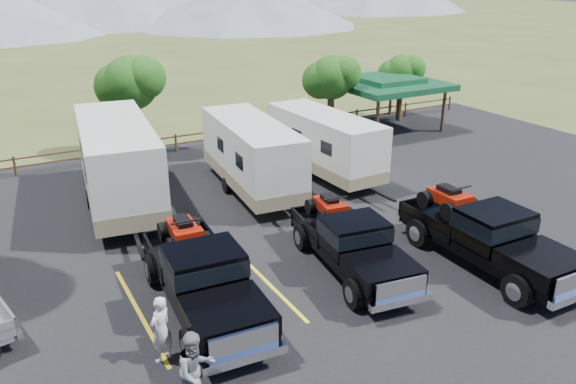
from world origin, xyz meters
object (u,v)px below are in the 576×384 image
rig_right (486,234)px  trailer_center (252,156)px  rig_center (351,241)px  rig_left (202,275)px  person_b (196,371)px  pavilion (386,83)px  person_a (161,329)px  trailer_right (324,144)px  trailer_left (118,164)px

rig_right → trailer_center: (-3.85, 9.76, 0.55)m
rig_center → trailer_center: bearing=96.3°
trailer_center → rig_right: bearing=-62.8°
rig_left → person_b: rig_left is taller
pavilion → rig_right: 17.70m
rig_right → person_b: (-10.72, -1.67, -0.11)m
rig_left → trailer_center: bearing=59.6°
rig_left → person_a: bearing=-131.8°
pavilion → trailer_right: size_ratio=0.72×
rig_center → person_b: rig_center is taller
pavilion → trailer_center: 13.38m
rig_right → trailer_left: bearing=131.8°
rig_right → person_a: rig_right is taller
pavilion → rig_center: pavilion is taller
rig_center → person_b: bearing=-143.8°
trailer_left → trailer_right: (9.37, -0.89, -0.30)m
rig_left → trailer_left: size_ratio=0.67×
trailer_center → trailer_right: bearing=8.5°
pavilion → rig_left: size_ratio=0.90×
rig_left → person_a: size_ratio=3.79×
pavilion → person_a: (-19.02, -15.30, -1.84)m
trailer_center → person_a: 11.79m
trailer_left → trailer_center: bearing=-3.9°
trailer_left → rig_left: bearing=-81.5°
trailer_center → trailer_right: trailer_center is taller
rig_left → trailer_right: (9.18, 7.92, 0.48)m
rig_center → rig_right: rig_right is taller
trailer_left → person_b: trailer_left is taller
rig_right → trailer_center: trailer_center is taller
trailer_center → rig_left: bearing=-118.7°
pavilion → person_a: pavilion is taller
person_b → pavilion: bearing=31.9°
pavilion → person_b: (-18.84, -17.30, -1.76)m
pavilion → rig_left: bearing=-141.8°
trailer_center → rig_center: bearing=-86.0°
trailer_right → person_b: size_ratio=4.39×
rig_left → person_b: bearing=-109.0°
rig_center → trailer_center: (0.23, 7.86, 0.65)m
rig_right → trailer_center: bearing=112.6°
person_a → rig_right: bearing=148.3°
pavilion → person_b: size_ratio=3.15×
trailer_right → person_b: 15.84m
trailer_center → person_a: size_ratio=5.02×
trailer_left → person_b: bearing=-89.1°
trailer_left → trailer_right: 9.42m
person_a → person_b: (0.18, -2.00, 0.07)m
rig_center → rig_right: (4.08, -1.89, 0.10)m
rig_right → person_b: rig_right is taller
rig_center → person_b: 7.53m
trailer_left → pavilion: bearing=22.6°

